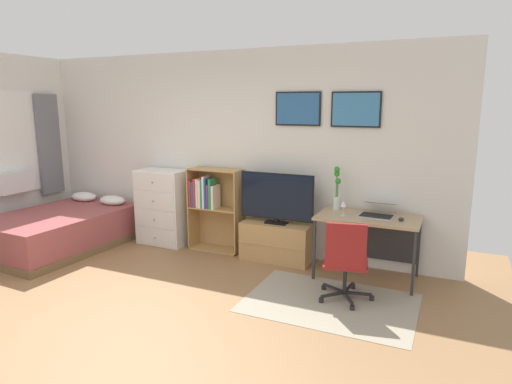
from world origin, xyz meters
The scene contains 14 objects.
ground_plane centered at (0.00, 0.00, 0.00)m, with size 7.20×7.20×0.00m, color #936B44.
wall_back_with_posters centered at (0.02, 2.43, 1.36)m, with size 6.12×0.09×2.70m.
area_rug centered at (1.80, 1.22, 0.00)m, with size 1.70×1.20×0.01m, color #9E937F.
bed centered at (-2.14, 1.38, 0.26)m, with size 1.42×2.03×0.64m.
dresser centered at (-0.93, 2.15, 0.54)m, with size 0.72×0.46×1.08m.
bookshelf centered at (-0.17, 2.22, 0.67)m, with size 0.75×0.30×1.14m.
tv_stand centered at (0.83, 2.17, 0.25)m, with size 0.91×0.41×0.50m.
television centered at (0.83, 2.15, 0.83)m, with size 0.98×0.16×0.65m.
desk centered at (2.00, 2.13, 0.61)m, with size 1.14×0.65×0.74m.
office_chair centered at (1.93, 1.30, 0.46)m, with size 0.58×0.57×0.86m.
laptop centered at (2.09, 2.15, 0.80)m, with size 0.40×0.42×0.16m.
computer_mouse centered at (2.36, 2.02, 0.76)m, with size 0.06×0.10×0.03m, color #262628.
bamboo_vase centered at (1.58, 2.23, 0.97)m, with size 0.09×0.10×0.53m.
wine_glass centered at (1.73, 1.97, 0.87)m, with size 0.07×0.07×0.18m.
Camera 1 is at (2.86, -2.90, 1.99)m, focal length 30.83 mm.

